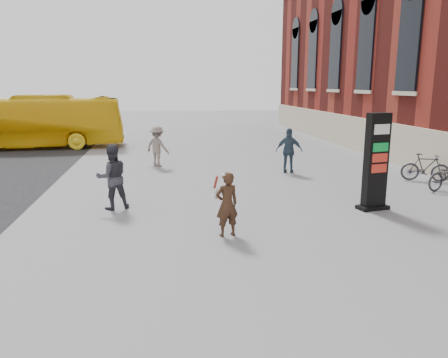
{
  "coord_description": "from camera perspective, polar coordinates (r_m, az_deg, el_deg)",
  "views": [
    {
      "loc": [
        -1.11,
        -9.96,
        3.55
      ],
      "look_at": [
        0.47,
        0.83,
        1.17
      ],
      "focal_mm": 35.0,
      "sensor_mm": 36.0,
      "label": 1
    }
  ],
  "objects": [
    {
      "name": "pedestrian_b",
      "position": [
        19.32,
        -8.69,
        4.24
      ],
      "size": [
        1.31,
        1.22,
        1.77
      ],
      "primitive_type": "imported",
      "rotation": [
        0.0,
        0.0,
        2.49
      ],
      "color": "gray",
      "rests_on": "ground"
    },
    {
      "name": "pedestrian_a",
      "position": [
        12.91,
        -14.39,
        0.25
      ],
      "size": [
        1.08,
        0.95,
        1.88
      ],
      "primitive_type": "imported",
      "rotation": [
        0.0,
        0.0,
        3.44
      ],
      "color": "#313139",
      "rests_on": "ground"
    },
    {
      "name": "bus",
      "position": [
        26.93,
        -24.49,
        6.8
      ],
      "size": [
        10.73,
        3.02,
        2.96
      ],
      "primitive_type": "imported",
      "rotation": [
        0.0,
        0.0,
        1.62
      ],
      "color": "yellow",
      "rests_on": "road"
    },
    {
      "name": "bike_7",
      "position": [
        17.84,
        24.82,
        1.37
      ],
      "size": [
        1.77,
        1.1,
        1.03
      ],
      "primitive_type": "imported",
      "rotation": [
        0.0,
        0.0,
        1.18
      ],
      "color": "#2D2C32",
      "rests_on": "ground"
    },
    {
      "name": "info_pylon",
      "position": [
        13.1,
        19.23,
        2.1
      ],
      "size": [
        0.95,
        0.6,
        2.77
      ],
      "rotation": [
        0.0,
        0.0,
        0.19
      ],
      "color": "black",
      "rests_on": "ground"
    },
    {
      "name": "ground",
      "position": [
        10.63,
        -1.86,
        -7.21
      ],
      "size": [
        100.0,
        100.0,
        0.0
      ],
      "primitive_type": "plane",
      "color": "#9E9EA3"
    },
    {
      "name": "pedestrian_c",
      "position": [
        17.87,
        8.5,
        3.67
      ],
      "size": [
        1.15,
        0.82,
        1.82
      ],
      "primitive_type": "imported",
      "rotation": [
        0.0,
        0.0,
        2.75
      ],
      "color": "#324655",
      "rests_on": "ground"
    },
    {
      "name": "woman",
      "position": [
        10.29,
        0.36,
        -3.22
      ],
      "size": [
        0.69,
        0.65,
        1.55
      ],
      "rotation": [
        0.0,
        0.0,
        3.41
      ],
      "color": "#3A2216",
      "rests_on": "ground"
    }
  ]
}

